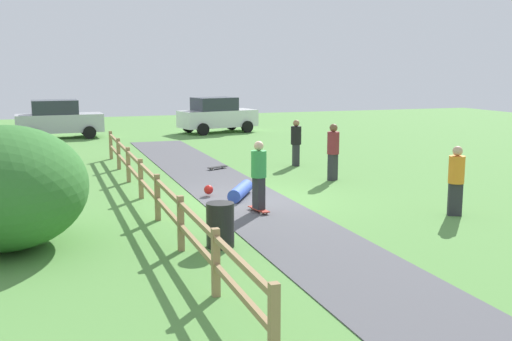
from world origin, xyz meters
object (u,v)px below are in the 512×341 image
Objects in this scene: bush_large at (6,187)px; skater_riding at (259,173)px; bystander_orange at (456,178)px; parked_car_silver at (58,119)px; bystander_maroon at (333,149)px; parked_car_white at (217,115)px; bystander_black at (296,141)px; trash_bin at (220,225)px; skateboard_loose at (218,167)px; skater_fallen at (238,191)px.

skater_riding is (5.69, 1.11, -0.22)m from bush_large.
bystander_orange is 0.40× the size of parked_car_silver.
parked_car_white is (0.37, 15.10, -0.04)m from bystander_maroon.
bystander_black is at bearing -91.68° from parked_car_white.
trash_bin is at bearing -121.00° from bystander_black.
trash_bin reaches higher than skateboard_loose.
parked_car_white is (9.75, 19.61, -0.26)m from bush_large.
bystander_orange is 5.26m from bystander_maroon.
bystander_orange is at bearing -82.06° from bystander_maroon.
parked_car_silver reaches higher than bystander_black.
skater_fallen is 4.06m from bystander_maroon.
bystander_maroon is 3.08m from bystander_black.
parked_car_silver reaches higher than skateboard_loose.
bush_large reaches higher than trash_bin.
bystander_maroon is 17.04m from parked_car_silver.
parked_car_white reaches higher than bystander_black.
bystander_black reaches higher than skater_fallen.
bystander_maroon reaches higher than bystander_black.
trash_bin is 9.42m from skateboard_loose.
bush_large is at bearing 160.83° from trash_bin.
bystander_black is (3.70, 6.47, -0.08)m from skater_riding.
trash_bin is at bearing -19.17° from bush_large.
trash_bin is 21.78m from parked_car_white.
bystander_black is at bearing 38.92° from bush_large.
skater_fallen is at bearing 89.04° from skater_riding.
parked_car_silver reaches higher than trash_bin.
parked_car_white is (4.02, 16.68, 0.76)m from skater_fallen.
skateboard_loose is (0.74, 4.76, -0.11)m from skater_fallen.
bystander_orange is (3.63, -8.39, 0.85)m from skateboard_loose.
skater_riding reaches higher than skater_fallen.
bystander_orange is at bearing -3.96° from bush_large.
skater_fallen is at bearing -75.74° from parked_car_silver.
bystander_black is (9.39, 7.58, -0.30)m from bush_large.
bystander_maroon reaches higher than bystander_orange.
skater_riding is 2.19× the size of skateboard_loose.
bystander_maroon reaches higher than skateboard_loose.
bystander_maroon is at bearing -62.43° from parked_car_silver.
skater_riding is at bearing -77.18° from parked_car_silver.
trash_bin is 0.53× the size of bystander_orange.
bystander_black is at bearing 51.77° from skater_fallen.
bush_large reaches higher than bystander_orange.
bush_large is 19.67m from parked_car_silver.
bystander_orange reaches higher than skateboard_loose.
trash_bin is 0.58× the size of skater_fallen.
skateboard_loose is 0.45× the size of bystander_maroon.
skater_fallen is at bearing -98.88° from skateboard_loose.
bystander_maroon is (5.37, 5.90, 0.55)m from trash_bin.
bystander_maroon is at bearing 42.73° from skater_riding.
bystander_maroon is at bearing 47.70° from trash_bin.
skater_fallen is 0.92× the size of bystander_black.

